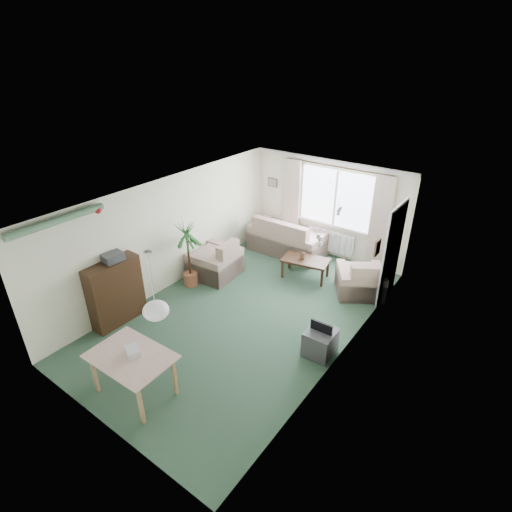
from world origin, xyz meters
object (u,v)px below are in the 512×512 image
Objects in this scene: armchair_corner at (361,276)px; bookshelf at (115,292)px; armchair_left at (215,257)px; tv_cube at (320,342)px; coffee_table at (305,268)px; dining_table at (134,375)px; pet_bed at (319,347)px; houseplant at (189,253)px; sofa at (288,235)px.

armchair_corner is 0.73× the size of bookshelf.
armchair_left reaches higher than tv_cube.
coffee_table is 1.99× the size of tv_cube.
armchair_corner reaches higher than dining_table.
pet_bed is (1.78, 2.49, -0.29)m from dining_table.
armchair_left reaches higher than pet_bed.
bookshelf reaches higher than armchair_left.
dining_table is at bearing -29.30° from bookshelf.
pet_bed is (3.15, -0.89, -0.39)m from armchair_left.
tv_cube is (1.48, -2.08, 0.00)m from coffee_table.
houseplant reaches higher than armchair_corner.
bookshelf is at bearing -159.70° from tv_cube.
coffee_table is 2.63m from houseplant.
armchair_left reaches higher than dining_table.
armchair_left is at bearing -147.14° from coffee_table.
armchair_corner is at bearing 5.19° from coffee_table.
sofa is 1.88× the size of armchair_left.
houseplant is at bearing 175.84° from pet_bed.
armchair_corner is 0.93× the size of armchair_left.
houseplant reaches higher than pet_bed.
armchair_left is at bearing 164.26° from pet_bed.
armchair_corner is 0.60× the size of houseplant.
dining_table is (0.65, -5.35, -0.12)m from sofa.
houseplant reaches higher than bookshelf.
sofa reaches higher than armchair_corner.
armchair_left is at bearing 69.50° from sofa.
tv_cube is (0.22, -2.19, -0.18)m from armchair_corner.
sofa is 5.39m from dining_table.
armchair_left is (-2.98, -1.23, 0.03)m from armchair_corner.
dining_table is 3.07m from pet_bed.
tv_cube is at bearing 22.64° from bookshelf.
sofa is 2.38m from armchair_corner.
sofa is at bearing 71.68° from houseplant.
armchair_corner is 1.66× the size of pet_bed.
tv_cube is at bearing 63.05° from armchair_corner.
houseplant is at bearing -136.76° from coffee_table.
armchair_left is 0.89× the size of dining_table.
tv_cube reaches higher than pet_bed.
coffee_table is (1.72, 1.11, -0.22)m from armchair_left.
armchair_left is at bearing -10.42° from armchair_corner.
coffee_table is 2.46m from pet_bed.
bookshelf is (-0.34, -2.39, 0.18)m from armchair_left.
houseplant reaches higher than tv_cube.
dining_table is (1.37, -3.38, -0.10)m from armchair_left.
dining_table is (-0.35, -4.49, 0.12)m from coffee_table.
coffee_table is 0.91× the size of dining_table.
pet_bed is (1.43, -2.00, -0.17)m from coffee_table.
tv_cube is 0.92× the size of pet_bed.
houseplant is (-0.15, -0.65, 0.32)m from armchair_left.
dining_table is 2.00× the size of pet_bed.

